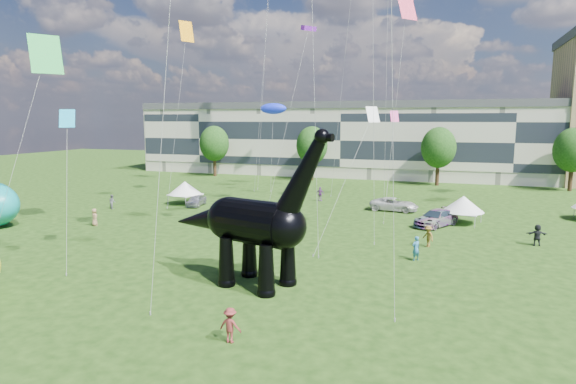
% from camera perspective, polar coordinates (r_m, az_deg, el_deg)
% --- Properties ---
extents(ground, '(220.00, 220.00, 0.00)m').
position_cam_1_polar(ground, '(27.57, -3.92, -12.82)').
color(ground, '#16330C').
rests_on(ground, ground).
extents(terrace_row, '(78.00, 11.00, 12.00)m').
position_cam_1_polar(terrace_row, '(87.60, 7.02, 5.90)').
color(terrace_row, beige).
rests_on(terrace_row, ground).
extents(tree_far_left, '(5.20, 5.20, 9.44)m').
position_cam_1_polar(tree_far_left, '(86.53, -8.74, 6.03)').
color(tree_far_left, '#382314').
rests_on(tree_far_left, ground).
extents(tree_mid_left, '(5.20, 5.20, 9.44)m').
position_cam_1_polar(tree_mid_left, '(79.82, 2.86, 5.90)').
color(tree_mid_left, '#382314').
rests_on(tree_mid_left, ground).
extents(tree_mid_right, '(5.20, 5.20, 9.44)m').
position_cam_1_polar(tree_mid_right, '(76.75, 17.43, 5.41)').
color(tree_mid_right, '#382314').
rests_on(tree_mid_right, ground).
extents(tree_far_right, '(5.20, 5.20, 9.44)m').
position_cam_1_polar(tree_far_right, '(78.37, 30.73, 4.66)').
color(tree_far_right, '#382314').
rests_on(tree_far_right, ground).
extents(dinosaur_sculpture, '(12.14, 4.98, 9.95)m').
position_cam_1_polar(dinosaur_sculpture, '(29.39, -4.54, -3.81)').
color(dinosaur_sculpture, black).
rests_on(dinosaur_sculpture, ground).
extents(car_silver, '(2.25, 4.11, 1.33)m').
position_cam_1_polar(car_silver, '(57.32, -10.83, -0.97)').
color(car_silver, silver).
rests_on(car_silver, ground).
extents(car_grey, '(4.30, 1.54, 1.41)m').
position_cam_1_polar(car_grey, '(48.45, -2.30, -2.53)').
color(car_grey, gray).
rests_on(car_grey, ground).
extents(car_white, '(5.41, 2.84, 1.45)m').
position_cam_1_polar(car_white, '(54.55, 12.46, -1.44)').
color(car_white, silver).
rests_on(car_white, ground).
extents(car_dark, '(4.58, 5.73, 1.56)m').
position_cam_1_polar(car_dark, '(47.81, 17.16, -2.97)').
color(car_dark, '#595960').
rests_on(car_dark, ground).
extents(gazebo_near, '(4.73, 4.73, 2.73)m').
position_cam_1_polar(gazebo_near, '(49.58, 20.05, -1.36)').
color(gazebo_near, white).
rests_on(gazebo_near, ground).
extents(gazebo_left, '(4.74, 4.74, 2.74)m').
position_cam_1_polar(gazebo_left, '(58.69, -12.11, 0.45)').
color(gazebo_left, white).
rests_on(gazebo_left, ground).
extents(visitors, '(50.77, 38.96, 1.88)m').
position_cam_1_polar(visitors, '(42.04, 4.47, -4.05)').
color(visitors, '#2D6272').
rests_on(visitors, ground).
extents(kites, '(55.92, 49.55, 30.53)m').
position_cam_1_polar(kites, '(61.98, 10.04, 16.77)').
color(kites, red).
rests_on(kites, ground).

